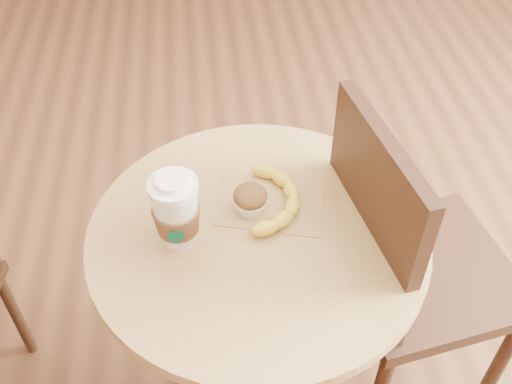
% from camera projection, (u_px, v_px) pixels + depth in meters
% --- Properties ---
extents(cafe_table, '(0.76, 0.76, 0.75)m').
position_uv_depth(cafe_table, '(258.00, 284.00, 1.46)').
color(cafe_table, black).
rests_on(cafe_table, ground).
extents(chair_right, '(0.51, 0.51, 0.99)m').
position_uv_depth(chair_right, '(405.00, 265.00, 1.52)').
color(chair_right, '#361F12').
rests_on(chair_right, ground).
extents(kraft_bag, '(0.28, 0.24, 0.00)m').
position_uv_depth(kraft_bag, '(270.00, 203.00, 1.38)').
color(kraft_bag, tan).
rests_on(kraft_bag, cafe_table).
extents(coffee_cup, '(0.10, 0.11, 0.17)m').
position_uv_depth(coffee_cup, '(176.00, 213.00, 1.25)').
color(coffee_cup, white).
rests_on(coffee_cup, cafe_table).
extents(muffin, '(0.08, 0.08, 0.07)m').
position_uv_depth(muffin, '(250.00, 200.00, 1.34)').
color(muffin, white).
rests_on(muffin, kraft_bag).
extents(banana, '(0.18, 0.27, 0.03)m').
position_uv_depth(banana, '(276.00, 197.00, 1.37)').
color(banana, yellow).
rests_on(banana, kraft_bag).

